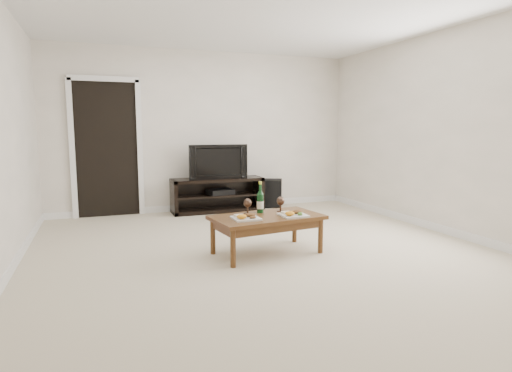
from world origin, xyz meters
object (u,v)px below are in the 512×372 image
object	(u,v)px
subwoofer	(272,193)
television	(217,161)
coffee_table	(267,235)
media_console	(218,195)

from	to	relation	value
subwoofer	television	bearing A→B (deg)	-151.71
subwoofer	coffee_table	xyz separation A→B (m)	(-1.12, -2.56, -0.03)
coffee_table	media_console	bearing A→B (deg)	87.16
television	subwoofer	xyz separation A→B (m)	(1.00, 0.07, -0.58)
television	coffee_table	distance (m)	2.57
television	subwoofer	distance (m)	1.16
coffee_table	television	bearing A→B (deg)	87.16
media_console	subwoofer	size ratio (longest dim) A/B	3.10
media_console	coffee_table	world-z (taller)	media_console
media_console	subwoofer	distance (m)	1.00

